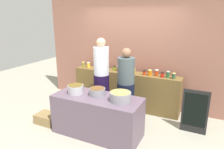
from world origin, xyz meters
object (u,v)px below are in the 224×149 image
preserve_jar_13 (168,74)px  preserve_jar_14 (174,76)px  preserve_jar_1 (89,65)px  preserve_jar_2 (98,67)px  preserve_jar_10 (150,73)px  preserve_jar_12 (162,75)px  preserve_jar_3 (100,67)px  preserve_jar_7 (126,69)px  cook_with_tongs (102,82)px  preserve_jar_0 (83,64)px  cooking_pot_right (120,97)px  cooking_pot_left (76,89)px  preserve_jar_9 (144,73)px  preserve_jar_8 (134,71)px  bread_crate (47,118)px  cook_in_cap (126,90)px  preserve_jar_5 (114,68)px  chalkboard_sign (195,112)px  preserve_jar_6 (118,69)px  preserve_jar_4 (105,67)px  cooking_pot_center (97,92)px  preserve_jar_11 (157,73)px

preserve_jar_13 → preserve_jar_14: bearing=-15.0°
preserve_jar_1 → preserve_jar_2: (0.27, 0.01, -0.02)m
preserve_jar_10 → preserve_jar_12: 0.29m
preserve_jar_1 → preserve_jar_3: (0.38, -0.06, -0.01)m
preserve_jar_7 → cook_with_tongs: (-0.32, -0.66, -0.17)m
preserve_jar_0 → preserve_jar_13: bearing=-1.8°
preserve_jar_7 → preserve_jar_12: preserve_jar_7 is taller
cooking_pot_right → cooking_pot_left: bearing=-178.0°
preserve_jar_9 → preserve_jar_13: 0.54m
preserve_jar_8 → bread_crate: bearing=-133.7°
cook_in_cap → preserve_jar_5: bearing=129.8°
preserve_jar_0 → chalkboard_sign: (2.95, -0.59, -0.53)m
preserve_jar_0 → preserve_jar_6: (1.07, -0.07, 0.01)m
preserve_jar_4 → preserve_jar_10: size_ratio=0.97×
preserve_jar_9 → bread_crate: (-1.70, -1.47, -0.87)m
chalkboard_sign → preserve_jar_14: bearing=137.6°
preserve_jar_7 → cook_with_tongs: cook_with_tongs is taller
preserve_jar_14 → preserve_jar_3: bearing=179.9°
preserve_jar_4 → cooking_pot_right: bearing=-53.4°
preserve_jar_13 → cooking_pot_right: size_ratio=0.38×
preserve_jar_9 → cooking_pot_right: size_ratio=0.28×
preserve_jar_12 → preserve_jar_14: bearing=-0.6°
preserve_jar_13 → preserve_jar_5: bearing=178.2°
preserve_jar_1 → preserve_jar_7: bearing=-0.9°
preserve_jar_14 → preserve_jar_6: bearing=178.3°
preserve_jar_3 → cooking_pot_center: bearing=-63.5°
cooking_pot_center → cook_in_cap: bearing=61.5°
preserve_jar_4 → preserve_jar_10: 1.16m
preserve_jar_4 → cooking_pot_center: preserve_jar_4 is taller
preserve_jar_2 → cooking_pot_right: bearing=-48.1°
preserve_jar_8 → preserve_jar_10: size_ratio=0.85×
bread_crate → chalkboard_sign: chalkboard_sign is taller
preserve_jar_1 → preserve_jar_8: preserve_jar_1 is taller
cook_with_tongs → preserve_jar_10: bearing=34.5°
cooking_pot_center → cooking_pot_left: bearing=-167.0°
preserve_jar_3 → preserve_jar_13: 1.70m
preserve_jar_6 → preserve_jar_2: bearing=177.1°
preserve_jar_12 → preserve_jar_13: bearing=15.7°
preserve_jar_5 → preserve_jar_12: size_ratio=0.96×
preserve_jar_12 → cooking_pot_left: 1.95m
preserve_jar_2 → bread_crate: bearing=-105.2°
cooking_pot_center → cook_in_cap: cook_in_cap is taller
preserve_jar_11 → cooking_pot_left: size_ratio=0.47×
preserve_jar_8 → chalkboard_sign: preserve_jar_8 is taller
cooking_pot_left → preserve_jar_8: bearing=64.0°
preserve_jar_0 → cooking_pot_right: (1.73, -1.45, -0.11)m
cooking_pot_left → cooking_pot_right: bearing=2.0°
cook_with_tongs → cook_in_cap: size_ratio=1.11×
preserve_jar_9 → preserve_jar_6: bearing=178.2°
preserve_jar_1 → cook_in_cap: bearing=-27.5°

